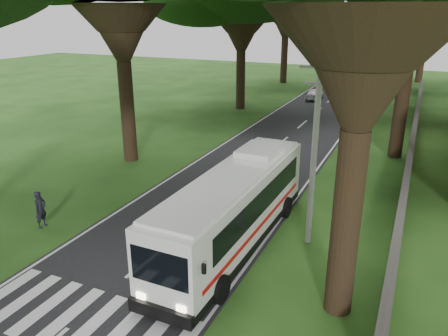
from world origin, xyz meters
name	(u,v)px	position (x,y,z in m)	size (l,w,h in m)	color
ground	(117,286)	(0.00, 0.00, 0.00)	(140.00, 140.00, 0.00)	#1E4112
road	(299,127)	(0.00, 25.00, 0.01)	(8.00, 120.00, 0.04)	black
crosswalk	(79,319)	(0.00, -2.00, 0.00)	(8.00, 3.00, 0.01)	silver
property_wall	(413,135)	(9.00, 24.00, 0.60)	(0.35, 50.00, 1.20)	#383533
pole_near	(314,149)	(5.50, 6.00, 4.18)	(1.60, 0.24, 8.00)	gray
pole_mid	(373,80)	(5.50, 26.00, 4.18)	(1.60, 0.24, 8.00)	gray
pole_far	(393,57)	(5.50, 46.00, 4.18)	(1.60, 0.24, 8.00)	gray
coach_bus	(235,207)	(2.70, 4.49, 1.77)	(2.79, 11.18, 3.28)	silver
distant_car_a	(315,94)	(-1.66, 37.63, 0.64)	(1.45, 3.59, 1.22)	silver
distant_car_b	(330,77)	(-2.64, 50.59, 0.70)	(1.42, 4.08, 1.34)	navy
distant_car_c	(378,74)	(3.00, 57.16, 0.68)	(1.81, 4.45, 1.29)	maroon
pedestrian	(41,209)	(-5.98, 2.34, 0.88)	(0.64, 0.42, 1.76)	black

